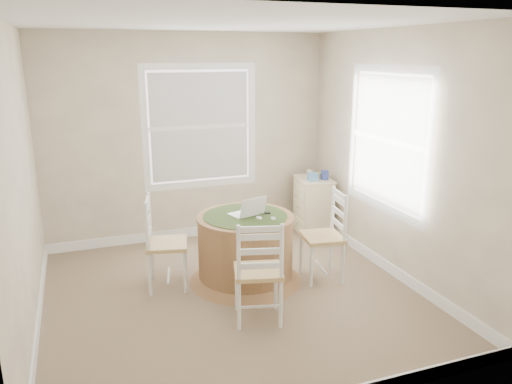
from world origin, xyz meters
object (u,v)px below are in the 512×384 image
chair_right (322,237)px  chair_near (258,271)px  laptop (247,212)px  round_table (245,245)px  chair_left (167,244)px  corner_chest (313,206)px

chair_right → chair_near: bearing=-50.4°
chair_right → laptop: size_ratio=2.48×
round_table → chair_left: size_ratio=1.25×
chair_left → chair_right: size_ratio=1.00×
chair_right → laptop: bearing=-100.9°
round_table → chair_left: bearing=-173.8°
laptop → corner_chest: bearing=-158.8°
round_table → chair_near: (-0.16, -0.81, 0.08)m
chair_right → corner_chest: chair_right is taller
chair_left → chair_right: 1.62m
round_table → corner_chest: size_ratio=1.57×
chair_right → corner_chest: (0.53, 1.30, -0.09)m
round_table → laptop: 0.36m
round_table → chair_right: (0.78, -0.23, 0.08)m
laptop → corner_chest: 1.69m
chair_left → laptop: chair_left is taller
chair_left → chair_near: bearing=-133.4°
chair_left → chair_near: 1.14m
chair_near → corner_chest: chair_near is taller
chair_near → corner_chest: 2.38m
round_table → corner_chest: corner_chest is taller
chair_right → laptop: (-0.75, 0.26, 0.28)m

